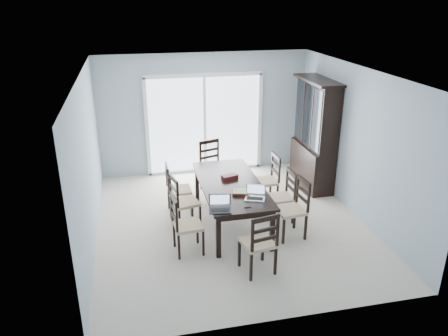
{
  "coord_description": "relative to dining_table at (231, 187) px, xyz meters",
  "views": [
    {
      "loc": [
        -1.55,
        -6.52,
        3.72
      ],
      "look_at": [
        -0.11,
        0.0,
        1.04
      ],
      "focal_mm": 35.0,
      "sensor_mm": 36.0,
      "label": 1
    }
  ],
  "objects": [
    {
      "name": "sliding_door",
      "position": [
        0.0,
        2.48,
        0.41
      ],
      "size": [
        2.52,
        0.05,
        2.18
      ],
      "color": "silver",
      "rests_on": "floor"
    },
    {
      "name": "dining_table",
      "position": [
        0.0,
        0.0,
        0.0
      ],
      "size": [
        1.0,
        2.2,
        0.75
      ],
      "color": "black",
      "rests_on": "floor"
    },
    {
      "name": "wall_right",
      "position": [
        2.25,
        0.0,
        0.63
      ],
      "size": [
        0.02,
        5.0,
        2.6
      ],
      "primitive_type": "cube",
      "color": "#95A7B2",
      "rests_on": "floor"
    },
    {
      "name": "ceiling",
      "position": [
        0.0,
        0.0,
        1.93
      ],
      "size": [
        5.0,
        5.0,
        0.0
      ],
      "primitive_type": "plane",
      "rotation": [
        3.14,
        0.0,
        0.0
      ],
      "color": "white",
      "rests_on": "back_wall"
    },
    {
      "name": "railing",
      "position": [
        0.0,
        4.5,
        -0.12
      ],
      "size": [
        4.5,
        0.06,
        1.1
      ],
      "primitive_type": "cube",
      "color": "#99999E",
      "rests_on": "balcony"
    },
    {
      "name": "wall_left",
      "position": [
        -2.25,
        0.0,
        0.63
      ],
      "size": [
        0.02,
        5.0,
        2.6
      ],
      "primitive_type": "cube",
      "color": "#95A7B2",
      "rests_on": "floor"
    },
    {
      "name": "back_wall",
      "position": [
        0.0,
        2.5,
        0.63
      ],
      "size": [
        4.5,
        0.02,
        2.6
      ],
      "primitive_type": "cube",
      "color": "#95A7B2",
      "rests_on": "floor"
    },
    {
      "name": "chair_right_far",
      "position": [
        0.9,
        0.62,
        -0.09
      ],
      "size": [
        0.44,
        0.43,
        1.11
      ],
      "rotation": [
        0.0,
        0.0,
        1.61
      ],
      "color": "black",
      "rests_on": "floor"
    },
    {
      "name": "chair_right_mid",
      "position": [
        0.95,
        -0.07,
        -0.11
      ],
      "size": [
        0.43,
        0.41,
        1.06
      ],
      "rotation": [
        0.0,
        0.0,
        1.62
      ],
      "color": "black",
      "rests_on": "floor"
    },
    {
      "name": "chair_end_far",
      "position": [
        -0.04,
        1.46,
        -0.05
      ],
      "size": [
        0.56,
        0.57,
        1.18
      ],
      "rotation": [
        0.0,
        0.0,
        3.45
      ],
      "color": "black",
      "rests_on": "floor"
    },
    {
      "name": "game_box",
      "position": [
        0.03,
        0.2,
        0.11
      ],
      "size": [
        0.3,
        0.21,
        0.07
      ],
      "primitive_type": "cube",
      "rotation": [
        0.0,
        0.0,
        0.28
      ],
      "color": "#490E0F",
      "rests_on": "dining_table"
    },
    {
      "name": "chair_end_near",
      "position": [
        0.07,
        -1.54,
        -0.08
      ],
      "size": [
        0.5,
        0.51,
        1.13
      ],
      "rotation": [
        0.0,
        0.0,
        0.19
      ],
      "color": "black",
      "rests_on": "floor"
    },
    {
      "name": "balcony",
      "position": [
        0.0,
        3.5,
        -0.72
      ],
      "size": [
        4.5,
        2.0,
        0.1
      ],
      "primitive_type": "cube",
      "color": "gray",
      "rests_on": "ground"
    },
    {
      "name": "book_stack",
      "position": [
        0.07,
        -0.42,
        0.1
      ],
      "size": [
        0.32,
        0.27,
        0.04
      ],
      "rotation": [
        0.0,
        0.0,
        -0.4
      ],
      "color": "maroon",
      "rests_on": "dining_table"
    },
    {
      "name": "chair_left_mid",
      "position": [
        -0.85,
        0.05,
        -0.1
      ],
      "size": [
        0.5,
        0.49,
        1.08
      ],
      "rotation": [
        0.0,
        0.0,
        -1.35
      ],
      "color": "black",
      "rests_on": "floor"
    },
    {
      "name": "chair_right_near",
      "position": [
        0.94,
        -0.62,
        -0.07
      ],
      "size": [
        0.48,
        0.47,
        1.15
      ],
      "rotation": [
        0.0,
        0.0,
        1.67
      ],
      "color": "black",
      "rests_on": "floor"
    },
    {
      "name": "floor",
      "position": [
        0.0,
        0.0,
        -0.67
      ],
      "size": [
        5.0,
        5.0,
        0.0
      ],
      "primitive_type": "plane",
      "color": "beige",
      "rests_on": "ground"
    },
    {
      "name": "chair_left_far",
      "position": [
        -0.9,
        0.59,
        -0.1
      ],
      "size": [
        0.42,
        0.41,
        1.09
      ],
      "rotation": [
        0.0,
        0.0,
        -1.57
      ],
      "color": "black",
      "rests_on": "floor"
    },
    {
      "name": "china_hutch",
      "position": [
        2.02,
        1.25,
        0.4
      ],
      "size": [
        0.5,
        1.38,
        2.2
      ],
      "color": "black",
      "rests_on": "floor"
    },
    {
      "name": "laptop_dark",
      "position": [
        -0.38,
        -0.94,
        0.13
      ],
      "size": [
        0.36,
        0.28,
        0.22
      ],
      "rotation": [
        0.0,
        0.0,
        -0.17
      ],
      "color": "black",
      "rests_on": "dining_table"
    },
    {
      "name": "cell_phone",
      "position": [
        0.04,
        -0.91,
        0.08
      ],
      "size": [
        0.1,
        0.04,
        0.01
      ],
      "primitive_type": "cube",
      "rotation": [
        0.0,
        0.0,
        -0.0
      ],
      "color": "black",
      "rests_on": "dining_table"
    },
    {
      "name": "laptop_silver",
      "position": [
        0.23,
        -0.67,
        0.13
      ],
      "size": [
        0.36,
        0.31,
        0.21
      ],
      "rotation": [
        0.0,
        0.0,
        -0.38
      ],
      "color": "silver",
      "rests_on": "dining_table"
    },
    {
      "name": "hot_tub",
      "position": [
        -0.95,
        3.64,
        -0.21
      ],
      "size": [
        1.79,
        1.61,
        0.91
      ],
      "rotation": [
        0.0,
        0.0,
        0.02
      ],
      "color": "maroon",
      "rests_on": "balcony"
    },
    {
      "name": "chair_left_near",
      "position": [
        -0.93,
        -0.74,
        -0.09
      ],
      "size": [
        0.46,
        0.45,
        1.1
      ],
      "rotation": [
        0.0,
        0.0,
        -1.49
      ],
      "color": "black",
      "rests_on": "floor"
    }
  ]
}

